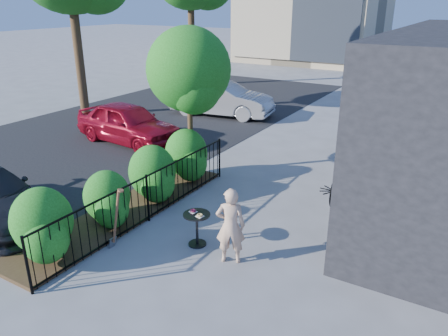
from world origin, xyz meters
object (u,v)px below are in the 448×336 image
Objects in this scene: patio_tree at (190,75)px; car_red at (128,123)px; woman at (231,226)px; cafe_table at (197,224)px; shovel at (115,222)px; car_silver at (221,99)px.

patio_tree reaches higher than car_red.
woman is (3.08, -3.21, -2.02)m from patio_tree.
cafe_table is 1.57m from shovel.
shovel is 10.77m from car_silver.
shovel is 6.97m from car_red.
woman reaches higher than car_red.
patio_tree is 0.91× the size of car_silver.
cafe_table is at bearing 37.53° from shovel.
patio_tree is at bearing -104.62° from car_red.
patio_tree is 4.64m from shovel.
car_silver is at bearing 118.55° from cafe_table.
cafe_table is 10.41m from car_silver.
woman is 0.34× the size of car_silver.
car_silver reaches higher than car_red.
woman is 1.08× the size of shovel.
car_red is at bearing 130.42° from shovel.
car_red is (-6.62, 4.52, -0.06)m from woman.
woman is at bearing -46.17° from patio_tree.
patio_tree reaches higher than woman.
car_silver is at bearing -3.50° from car_red.
shovel is (-2.10, -0.78, -0.14)m from woman.
patio_tree reaches higher than cafe_table.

